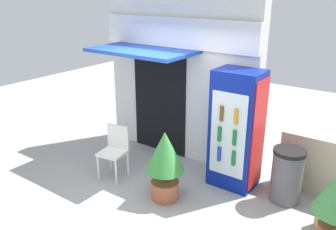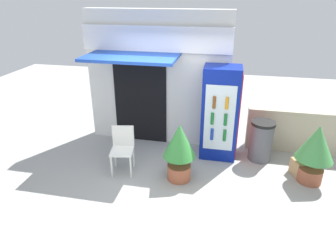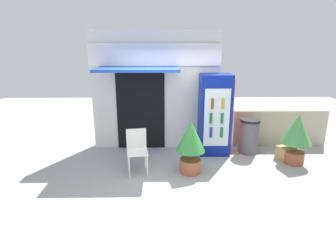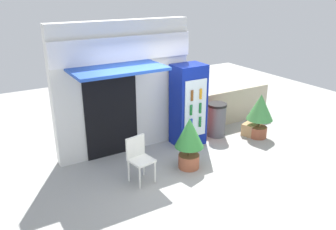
# 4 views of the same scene
# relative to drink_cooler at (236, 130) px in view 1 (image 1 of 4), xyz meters

# --- Properties ---
(ground) EXTENTS (16.00, 16.00, 0.00)m
(ground) POSITION_rel_drink_cooler_xyz_m (-0.99, -1.23, -0.97)
(ground) COLOR #A3A39E
(storefront_building) EXTENTS (3.13, 1.30, 2.92)m
(storefront_building) POSITION_rel_drink_cooler_xyz_m (-1.44, 0.46, 0.55)
(storefront_building) COLOR silver
(storefront_building) RESTS_ON ground
(drink_cooler) EXTENTS (0.74, 0.62, 1.93)m
(drink_cooler) POSITION_rel_drink_cooler_xyz_m (0.00, 0.00, 0.00)
(drink_cooler) COLOR navy
(drink_cooler) RESTS_ON ground
(plastic_chair) EXTENTS (0.48, 0.48, 0.90)m
(plastic_chair) POSITION_rel_drink_cooler_xyz_m (-1.78, -0.94, -0.44)
(plastic_chair) COLOR white
(plastic_chair) RESTS_ON ground
(potted_plant_near_shop) EXTENTS (0.60, 0.60, 1.11)m
(potted_plant_near_shop) POSITION_rel_drink_cooler_xyz_m (-0.67, -1.02, -0.30)
(potted_plant_near_shop) COLOR #AD5B3D
(potted_plant_near_shop) RESTS_ON ground
(trash_bin) EXTENTS (0.48, 0.48, 0.85)m
(trash_bin) POSITION_rel_drink_cooler_xyz_m (0.86, 0.00, -0.54)
(trash_bin) COLOR #595960
(trash_bin) RESTS_ON ground
(cardboard_box) EXTENTS (0.42, 0.40, 0.31)m
(cardboard_box) POSITION_rel_drink_cooler_xyz_m (1.60, -0.42, -0.81)
(cardboard_box) COLOR tan
(cardboard_box) RESTS_ON ground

